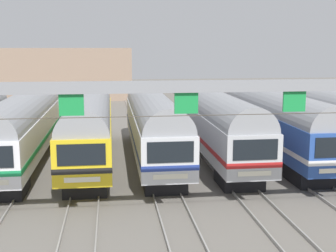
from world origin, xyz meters
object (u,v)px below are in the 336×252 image
(commuter_train_yellow, at_px, (90,123))
(commuter_train_orange, at_px, (331,118))
(commuter_train_silver, at_px, (153,122))
(commuter_train_blue, at_px, (274,120))
(commuter_train_white, at_px, (24,125))
(catenary_gantry, at_px, (186,108))
(commuter_train_stainless, at_px, (214,121))

(commuter_train_yellow, xyz_separation_m, commuter_train_orange, (16.97, 0.00, 0.00))
(commuter_train_silver, height_order, commuter_train_blue, same)
(commuter_train_white, distance_m, commuter_train_silver, 8.49)
(commuter_train_orange, bearing_deg, commuter_train_blue, 180.00)
(commuter_train_yellow, distance_m, catenary_gantry, 14.42)
(commuter_train_stainless, bearing_deg, commuter_train_blue, 0.00)
(commuter_train_white, xyz_separation_m, commuter_train_orange, (21.22, 0.00, 0.00))
(commuter_train_white, height_order, commuter_train_orange, same)
(commuter_train_orange, distance_m, catenary_gantry, 18.76)
(commuter_train_yellow, relative_size, commuter_train_orange, 1.00)
(commuter_train_blue, distance_m, catenary_gantry, 16.18)
(commuter_train_yellow, bearing_deg, commuter_train_stainless, 0.00)
(commuter_train_stainless, relative_size, catenary_gantry, 0.59)
(commuter_train_orange, xyz_separation_m, catenary_gantry, (-12.73, -13.50, 2.76))
(commuter_train_blue, relative_size, catenary_gantry, 0.59)
(commuter_train_yellow, relative_size, commuter_train_silver, 1.00)
(commuter_train_blue, xyz_separation_m, catenary_gantry, (-8.49, -13.50, 2.76))
(commuter_train_yellow, xyz_separation_m, commuter_train_silver, (4.24, 0.00, 0.00))
(commuter_train_yellow, bearing_deg, commuter_train_white, 180.00)
(commuter_train_stainless, height_order, commuter_train_blue, same)
(commuter_train_yellow, distance_m, commuter_train_blue, 12.73)
(commuter_train_white, relative_size, catenary_gantry, 0.59)
(commuter_train_silver, distance_m, catenary_gantry, 13.78)
(commuter_train_silver, bearing_deg, commuter_train_white, 180.00)
(commuter_train_white, xyz_separation_m, commuter_train_yellow, (4.24, 0.00, 0.00))
(commuter_train_yellow, xyz_separation_m, catenary_gantry, (4.24, -13.50, 2.76))
(commuter_train_stainless, bearing_deg, commuter_train_yellow, 180.00)
(commuter_train_orange, relative_size, catenary_gantry, 0.59)
(catenary_gantry, bearing_deg, commuter_train_stainless, 72.55)
(commuter_train_blue, bearing_deg, commuter_train_silver, 180.00)
(commuter_train_silver, bearing_deg, catenary_gantry, -90.00)
(commuter_train_yellow, bearing_deg, commuter_train_orange, 0.00)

